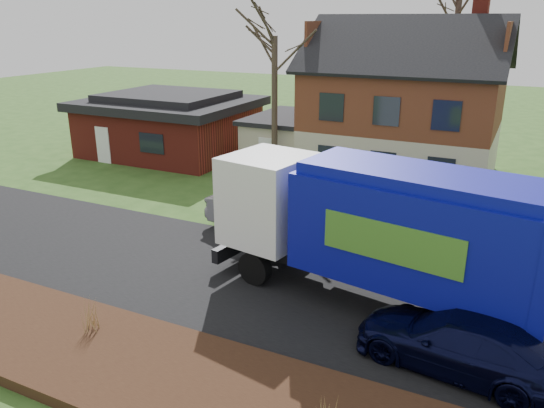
% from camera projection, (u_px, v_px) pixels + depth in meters
% --- Properties ---
extents(ground, '(120.00, 120.00, 0.00)m').
position_uv_depth(ground, '(237.00, 277.00, 17.16)').
color(ground, '#2D4F1A').
rests_on(ground, ground).
extents(road, '(80.00, 7.00, 0.02)m').
position_uv_depth(road, '(237.00, 277.00, 17.16)').
color(road, black).
rests_on(road, ground).
extents(mulch_verge, '(80.00, 3.50, 0.30)m').
position_uv_depth(mulch_verge, '(128.00, 364.00, 12.61)').
color(mulch_verge, black).
rests_on(mulch_verge, ground).
extents(main_house, '(12.95, 8.95, 9.26)m').
position_uv_depth(main_house, '(395.00, 99.00, 27.02)').
color(main_house, '#BFB499').
rests_on(main_house, ground).
extents(ranch_house, '(9.80, 8.20, 3.70)m').
position_uv_depth(ranch_house, '(170.00, 124.00, 32.53)').
color(ranch_house, maroon).
rests_on(ranch_house, ground).
extents(garbage_truck, '(10.14, 4.27, 4.22)m').
position_uv_depth(garbage_truck, '(380.00, 226.00, 14.84)').
color(garbage_truck, black).
rests_on(garbage_truck, ground).
extents(silver_sedan, '(5.38, 2.58, 1.70)m').
position_uv_depth(silver_sedan, '(270.00, 213.00, 20.41)').
color(silver_sedan, '#9EA0A5').
rests_on(silver_sedan, ground).
extents(navy_wagon, '(5.11, 2.64, 1.42)m').
position_uv_depth(navy_wagon, '(459.00, 342.00, 12.51)').
color(navy_wagon, black).
rests_on(navy_wagon, ground).
extents(tree_front_west, '(3.34, 3.34, 9.94)m').
position_uv_depth(tree_front_west, '(275.00, 12.00, 24.67)').
color(tree_front_west, '#403326').
rests_on(tree_front_west, ground).
extents(grass_clump_mid, '(0.31, 0.25, 0.86)m').
position_uv_depth(grass_clump_mid, '(89.00, 315.00, 13.61)').
color(grass_clump_mid, '#9D7945').
rests_on(grass_clump_mid, mulch_verge).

